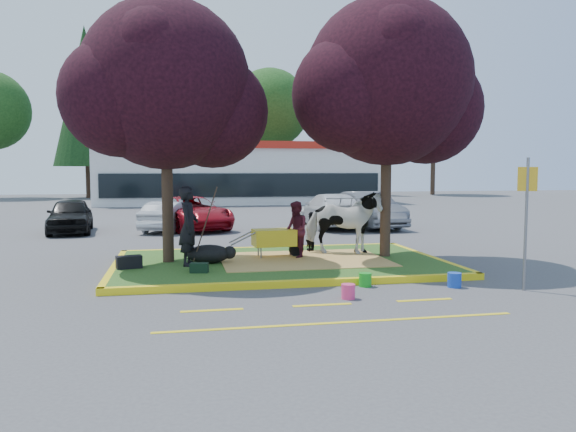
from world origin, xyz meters
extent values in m
plane|color=#424244|center=(0.00, 0.00, 0.00)|extent=(90.00, 90.00, 0.00)
cube|color=#224C17|center=(0.00, 0.00, 0.07)|extent=(8.00, 5.00, 0.15)
cube|color=yellow|center=(0.00, -2.58, 0.07)|extent=(8.30, 0.16, 0.15)
cube|color=yellow|center=(0.00, 2.58, 0.07)|extent=(8.30, 0.16, 0.15)
cube|color=yellow|center=(-4.08, 0.00, 0.07)|extent=(0.16, 5.30, 0.15)
cube|color=yellow|center=(4.08, 0.00, 0.07)|extent=(0.16, 5.30, 0.15)
cube|color=tan|center=(0.60, 0.00, 0.15)|extent=(4.20, 3.00, 0.01)
cylinder|color=black|center=(-2.80, 0.40, 1.91)|extent=(0.28, 0.28, 3.53)
sphere|color=black|center=(-2.80, 0.40, 4.56)|extent=(4.20, 4.20, 4.20)
sphere|color=black|center=(-1.64, 0.60, 3.93)|extent=(2.86, 2.86, 2.86)
sphere|color=black|center=(-3.85, 0.10, 4.18)|extent=(2.86, 2.86, 2.86)
cylinder|color=black|center=(2.90, 0.20, 2.00)|extent=(0.28, 0.28, 3.70)
sphere|color=black|center=(2.90, 0.20, 4.77)|extent=(4.40, 4.40, 4.40)
sphere|color=black|center=(4.11, 0.40, 4.11)|extent=(2.99, 2.99, 2.99)
sphere|color=black|center=(1.80, -0.10, 4.37)|extent=(2.99, 2.99, 2.99)
cube|color=yellow|center=(-2.00, -4.20, 0.00)|extent=(1.10, 0.12, 0.01)
cube|color=yellow|center=(0.00, -4.20, 0.00)|extent=(1.10, 0.12, 0.01)
cube|color=yellow|center=(2.00, -4.20, 0.00)|extent=(1.10, 0.12, 0.01)
cube|color=yellow|center=(0.00, -5.40, 0.00)|extent=(6.00, 0.10, 0.01)
cube|color=silver|center=(2.00, 28.00, 2.00)|extent=(20.00, 8.00, 4.00)
cube|color=#B52013|center=(2.00, 28.00, 4.15)|extent=(20.40, 8.40, 0.50)
cube|color=black|center=(2.00, 23.95, 1.40)|extent=(19.00, 0.10, 1.60)
cylinder|color=black|center=(-10.00, 37.00, 1.96)|extent=(0.44, 0.44, 3.92)
cone|color=black|center=(-10.00, 37.00, 8.68)|extent=(5.60, 5.60, 11.90)
cylinder|color=black|center=(-2.00, 38.50, 1.54)|extent=(0.44, 0.44, 3.08)
sphere|color=#143811|center=(-2.00, 38.50, 6.82)|extent=(6.16, 6.16, 6.16)
cylinder|color=black|center=(6.00, 37.50, 1.82)|extent=(0.44, 0.44, 3.64)
sphere|color=#143811|center=(6.00, 37.50, 8.06)|extent=(7.28, 7.28, 7.28)
cylinder|color=black|center=(14.00, 38.00, 1.75)|extent=(0.44, 0.44, 3.50)
cone|color=black|center=(14.00, 38.00, 7.75)|extent=(5.00, 5.00, 10.62)
cylinder|color=black|center=(22.00, 37.00, 1.61)|extent=(0.44, 0.44, 3.22)
sphere|color=#143811|center=(22.00, 37.00, 7.13)|extent=(6.44, 6.44, 6.44)
imported|color=white|center=(1.87, 0.70, 1.02)|extent=(2.24, 1.45, 1.74)
ellipsoid|color=black|center=(-1.82, -0.08, 0.38)|extent=(1.15, 0.76, 0.46)
imported|color=black|center=(-2.30, -0.28, 1.11)|extent=(0.60, 0.78, 1.91)
imported|color=#47141F|center=(0.49, 0.39, 0.90)|extent=(0.62, 0.76, 1.49)
imported|color=black|center=(1.18, 1.46, 0.71)|extent=(0.36, 0.69, 1.12)
cylinder|color=black|center=(0.54, 0.56, 0.35)|extent=(0.40, 0.11, 0.39)
cylinder|color=slate|center=(-0.45, 0.32, 0.29)|extent=(0.04, 0.04, 0.28)
cylinder|color=slate|center=(-0.45, 0.80, 0.29)|extent=(0.04, 0.04, 0.28)
cube|color=gold|center=(-0.07, 0.56, 0.68)|extent=(1.15, 0.75, 0.44)
cylinder|color=slate|center=(-0.89, 0.32, 0.70)|extent=(0.71, 0.10, 0.36)
cylinder|color=slate|center=(-0.89, 0.80, 0.70)|extent=(0.71, 0.10, 0.36)
cube|color=black|center=(-3.70, -0.41, 0.30)|extent=(0.64, 0.44, 0.29)
cube|color=black|center=(-2.10, -1.29, 0.26)|extent=(0.44, 0.32, 0.22)
cylinder|color=slate|center=(4.37, -3.80, 1.36)|extent=(0.06, 0.06, 2.71)
cube|color=gold|center=(4.37, -3.80, 2.28)|extent=(0.36, 0.18, 0.49)
cylinder|color=#179A1E|center=(1.31, -2.80, 0.14)|extent=(0.31, 0.31, 0.29)
cylinder|color=#E83371|center=(0.61, -3.81, 0.14)|extent=(0.35, 0.35, 0.28)
cylinder|color=#163FB4|center=(3.12, -3.24, 0.15)|extent=(0.31, 0.31, 0.31)
imported|color=black|center=(-6.66, 9.15, 0.67)|extent=(1.98, 4.10, 1.35)
imported|color=#A9ADB2|center=(-2.89, 9.03, 0.59)|extent=(2.38, 3.80, 1.18)
imported|color=maroon|center=(-2.00, 9.47, 0.68)|extent=(3.79, 5.36, 1.36)
imported|color=silver|center=(3.88, 9.14, 0.72)|extent=(2.06, 4.99, 1.44)
imported|color=slate|center=(5.42, 8.69, 0.76)|extent=(2.02, 4.72, 1.51)
camera|label=1|loc=(-2.59, -13.94, 2.47)|focal=35.00mm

